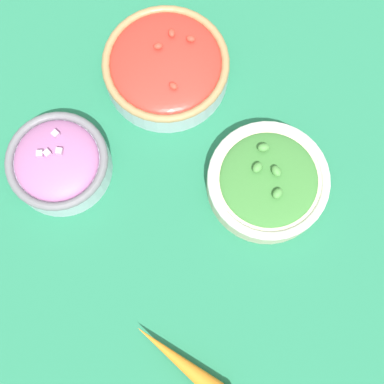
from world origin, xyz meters
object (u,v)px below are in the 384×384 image
(bowl_broccoli, at_px, (268,181))
(bowl_cherry_tomatoes, at_px, (166,66))
(bowl_red_onion, at_px, (59,163))
(loose_carrot, at_px, (187,367))

(bowl_broccoli, distance_m, bowl_cherry_tomatoes, 0.22)
(bowl_broccoli, relative_size, bowl_red_onion, 1.19)
(bowl_cherry_tomatoes, xyz_separation_m, bowl_red_onion, (0.03, -0.21, -0.00))
(bowl_broccoli, height_order, bowl_red_onion, bowl_red_onion)
(loose_carrot, bearing_deg, bowl_red_onion, -19.44)
(bowl_red_onion, xyz_separation_m, loose_carrot, (0.32, -0.02, -0.02))
(bowl_cherry_tomatoes, bearing_deg, bowl_broccoli, 2.15)
(bowl_cherry_tomatoes, relative_size, loose_carrot, 1.19)
(bowl_red_onion, bearing_deg, bowl_cherry_tomatoes, 97.12)
(bowl_broccoli, relative_size, bowl_cherry_tomatoes, 0.92)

